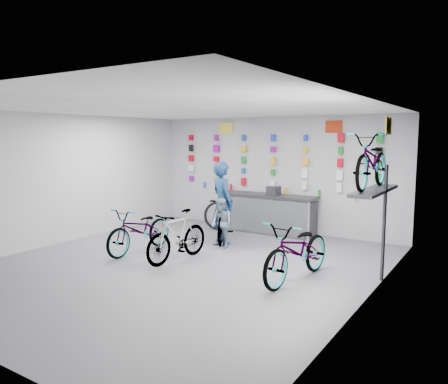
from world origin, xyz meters
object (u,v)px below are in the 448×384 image
Objects in this scene: bike_right at (298,250)px; bike_service at (223,218)px; counter at (266,214)px; customer at (221,223)px; bike_left at (140,230)px; bike_center at (177,236)px; clerk at (222,203)px.

bike_service is (-2.65, 1.73, 0.02)m from bike_right.
counter is 1.48m from bike_service.
bike_right is 2.66m from customer.
bike_right is (2.26, -3.17, 0.05)m from counter.
bike_left is (-1.35, -3.24, 0.01)m from counter.
bike_left is at bearing -112.60° from counter.
bike_service reaches higher than bike_center.
clerk is at bearing 155.14° from bike_right.
clerk is at bearing 95.63° from bike_center.
bike_service is at bearing 137.51° from customer.
customer is at bearing -87.32° from bike_service.
clerk is at bearing 56.80° from bike_left.
bike_center is (1.10, -0.09, 0.02)m from bike_left.
bike_center is 0.89× the size of clerk.
customer is (0.28, -0.51, 0.01)m from bike_service.
bike_right reaches higher than bike_left.
clerk reaches higher than bike_right.
bike_center is 2.52m from bike_right.
clerk is at bearing 138.02° from customer.
bike_service is 0.45m from clerk.
bike_right is at bearing 0.78° from bike_left.
bike_service reaches higher than counter.
clerk is (-0.04, 1.72, 0.45)m from bike_center.
counter is 3.89m from bike_right.
clerk reaches higher than bike_left.
counter is 1.59× the size of bike_center.
bike_left is at bearing 85.16° from clerk.
counter is at bearing 67.08° from bike_left.
bike_center reaches higher than counter.
bike_right is at bearing 7.88° from bike_center.
bike_right is at bearing -59.54° from bike_service.
customer is (-2.36, 1.22, 0.02)m from bike_right.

